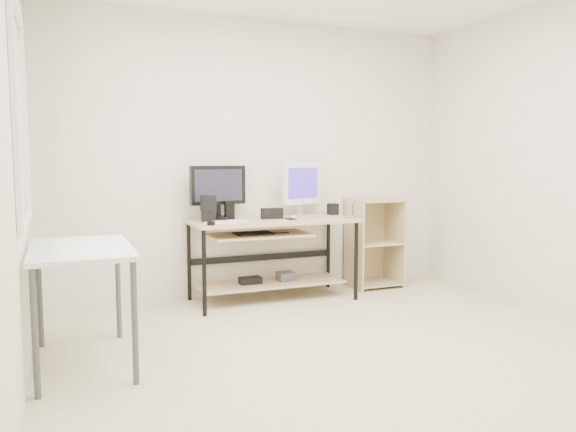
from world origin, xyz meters
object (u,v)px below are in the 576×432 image
(shelf_unit, at_px, (372,242))
(audio_controller, at_px, (229,210))
(desk, at_px, (270,242))
(black_monitor, at_px, (218,189))
(side_table, at_px, (81,259))
(white_imac, at_px, (302,185))

(shelf_unit, relative_size, audio_controller, 5.38)
(shelf_unit, bearing_deg, desk, -172.23)
(desk, xyz_separation_m, black_monitor, (-0.43, 0.19, 0.49))
(black_monitor, distance_m, audio_controller, 0.22)
(black_monitor, bearing_deg, shelf_unit, -10.12)
(desk, bearing_deg, audio_controller, 158.74)
(side_table, xyz_separation_m, black_monitor, (1.23, 1.25, 0.36))
(white_imac, bearing_deg, desk, -178.35)
(shelf_unit, bearing_deg, side_table, -156.67)
(black_monitor, height_order, white_imac, white_imac)
(desk, distance_m, shelf_unit, 1.19)
(desk, height_order, shelf_unit, shelf_unit)
(desk, height_order, side_table, same)
(desk, relative_size, black_monitor, 2.83)
(black_monitor, bearing_deg, side_table, -143.33)
(desk, distance_m, audio_controller, 0.47)
(side_table, distance_m, black_monitor, 1.79)
(desk, relative_size, audio_controller, 8.97)
(white_imac, bearing_deg, shelf_unit, -21.25)
(black_monitor, bearing_deg, desk, -33.46)
(desk, distance_m, white_imac, 0.67)
(desk, distance_m, black_monitor, 0.68)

